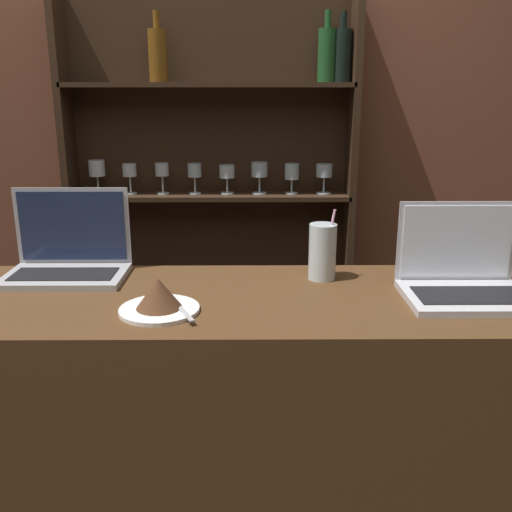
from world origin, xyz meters
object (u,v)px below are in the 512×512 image
(cake_plate, at_px, (159,298))
(water_glass, at_px, (322,252))
(laptop_far, at_px, (464,277))
(laptop_near, at_px, (68,256))

(cake_plate, distance_m, water_glass, 0.49)
(laptop_far, distance_m, cake_plate, 0.77)
(laptop_far, relative_size, cake_plate, 1.64)
(laptop_near, height_order, laptop_far, laptop_near)
(laptop_far, xyz_separation_m, cake_plate, (-0.77, -0.11, -0.02))
(laptop_near, distance_m, cake_plate, 0.41)
(laptop_near, relative_size, laptop_far, 1.05)
(laptop_far, height_order, water_glass, laptop_far)
(laptop_far, height_order, cake_plate, laptop_far)
(laptop_near, height_order, cake_plate, laptop_near)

